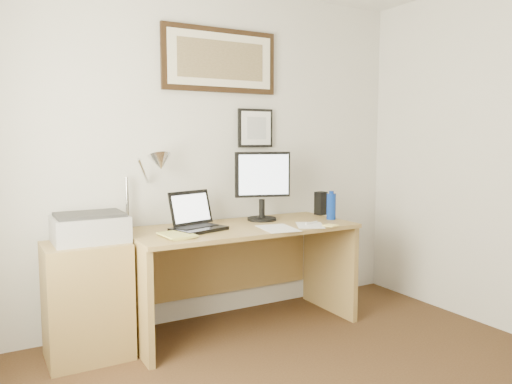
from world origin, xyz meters
TOP-DOWN VIEW (x-y plane):
  - wall_back at (0.00, 2.00)m, footprint 3.50×0.02m
  - side_cabinet at (-0.92, 1.68)m, footprint 0.50×0.40m
  - water_bottle at (0.88, 1.56)m, footprint 0.07×0.07m
  - bottle_cap at (0.88, 1.56)m, footprint 0.04×0.04m
  - speaker at (0.96, 1.78)m, footprint 0.10×0.09m
  - paper_sheet_a at (0.32, 1.42)m, footprint 0.27×0.35m
  - paper_sheet_b at (0.58, 1.41)m, footprint 0.29×0.32m
  - sticky_pad at (0.68, 1.31)m, footprint 0.11×0.11m
  - marker_pen at (0.63, 1.46)m, footprint 0.14×0.06m
  - book at (-0.48, 1.49)m, footprint 0.20×0.26m
  - desk at (0.15, 1.72)m, footprint 1.60×0.70m
  - laptop at (-0.19, 1.66)m, footprint 0.39×0.38m
  - lcd_monitor at (0.40, 1.77)m, footprint 0.41×0.22m
  - printer at (-0.88, 1.71)m, footprint 0.44×0.34m
  - desk_lamp at (-0.41, 1.81)m, footprint 0.29×0.27m
  - picture_large at (0.15, 1.97)m, footprint 0.92×0.04m
  - picture_small at (0.45, 1.97)m, footprint 0.30×0.03m

SIDE VIEW (x-z plane):
  - side_cabinet at x=-0.92m, z-range 0.00..0.73m
  - desk at x=0.15m, z-range 0.14..0.89m
  - paper_sheet_a at x=0.32m, z-range 0.75..0.75m
  - paper_sheet_b at x=0.58m, z-range 0.75..0.75m
  - sticky_pad at x=0.68m, z-range 0.75..0.76m
  - marker_pen at x=0.63m, z-range 0.75..0.77m
  - book at x=-0.48m, z-range 0.75..0.77m
  - laptop at x=-0.19m, z-range 0.68..0.94m
  - printer at x=-0.88m, z-range 0.73..0.91m
  - speaker at x=0.96m, z-range 0.75..0.94m
  - water_bottle at x=0.88m, z-range 0.75..0.95m
  - bottle_cap at x=0.88m, z-range 0.95..0.97m
  - lcd_monitor at x=0.40m, z-range 0.78..1.30m
  - desk_lamp at x=-0.41m, z-range 0.92..1.45m
  - wall_back at x=0.00m, z-range 0.00..2.50m
  - picture_small at x=0.45m, z-range 1.30..1.60m
  - picture_large at x=0.15m, z-range 1.72..2.19m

